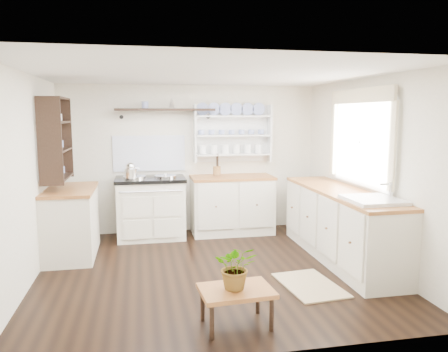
# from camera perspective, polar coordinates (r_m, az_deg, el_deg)

# --- Properties ---
(floor) EXTENTS (4.00, 3.80, 0.01)m
(floor) POSITION_cam_1_polar(r_m,az_deg,el_deg) (5.34, -1.73, -12.21)
(floor) COLOR black
(floor) RESTS_ON ground
(wall_back) EXTENTS (4.00, 0.02, 2.30)m
(wall_back) POSITION_cam_1_polar(r_m,az_deg,el_deg) (6.93, -4.31, 2.24)
(wall_back) COLOR beige
(wall_back) RESTS_ON ground
(wall_right) EXTENTS (0.02, 3.80, 2.30)m
(wall_right) POSITION_cam_1_polar(r_m,az_deg,el_deg) (5.73, 18.38, 0.63)
(wall_right) COLOR beige
(wall_right) RESTS_ON ground
(wall_left) EXTENTS (0.02, 3.80, 2.30)m
(wall_left) POSITION_cam_1_polar(r_m,az_deg,el_deg) (5.14, -24.39, -0.49)
(wall_left) COLOR beige
(wall_left) RESTS_ON ground
(ceiling) EXTENTS (4.00, 3.80, 0.01)m
(ceiling) POSITION_cam_1_polar(r_m,az_deg,el_deg) (5.03, -1.84, 13.19)
(ceiling) COLOR white
(ceiling) RESTS_ON wall_back
(window) EXTENTS (0.08, 1.55, 1.22)m
(window) POSITION_cam_1_polar(r_m,az_deg,el_deg) (5.80, 17.39, 4.88)
(window) COLOR white
(window) RESTS_ON wall_right
(aga_cooker) EXTENTS (1.03, 0.71, 0.95)m
(aga_cooker) POSITION_cam_1_polar(r_m,az_deg,el_deg) (6.66, -9.52, -4.03)
(aga_cooker) COLOR white
(aga_cooker) RESTS_ON floor
(back_cabinets) EXTENTS (1.27, 0.63, 0.90)m
(back_cabinets) POSITION_cam_1_polar(r_m,az_deg,el_deg) (6.84, 1.06, -3.67)
(back_cabinets) COLOR silver
(back_cabinets) RESTS_ON floor
(right_cabinets) EXTENTS (0.62, 2.43, 0.90)m
(right_cabinets) POSITION_cam_1_polar(r_m,az_deg,el_deg) (5.80, 14.99, -6.08)
(right_cabinets) COLOR silver
(right_cabinets) RESTS_ON floor
(belfast_sink) EXTENTS (0.55, 0.60, 0.45)m
(belfast_sink) POSITION_cam_1_polar(r_m,az_deg,el_deg) (5.08, 18.84, -4.30)
(belfast_sink) COLOR white
(belfast_sink) RESTS_ON right_cabinets
(left_cabinets) EXTENTS (0.62, 1.13, 0.90)m
(left_cabinets) POSITION_cam_1_polar(r_m,az_deg,el_deg) (6.07, -19.30, -5.62)
(left_cabinets) COLOR silver
(left_cabinets) RESTS_ON floor
(plate_rack) EXTENTS (1.20, 0.22, 0.90)m
(plate_rack) POSITION_cam_1_polar(r_m,az_deg,el_deg) (6.97, 1.03, 5.64)
(plate_rack) COLOR white
(plate_rack) RESTS_ON wall_back
(high_shelf) EXTENTS (1.50, 0.29, 0.16)m
(high_shelf) POSITION_cam_1_polar(r_m,az_deg,el_deg) (6.74, -7.68, 8.49)
(high_shelf) COLOR black
(high_shelf) RESTS_ON wall_back
(left_shelving) EXTENTS (0.28, 0.80, 1.05)m
(left_shelving) POSITION_cam_1_polar(r_m,az_deg,el_deg) (5.94, -21.13, 4.63)
(left_shelving) COLOR black
(left_shelving) RESTS_ON wall_left
(kettle) EXTENTS (0.18, 0.18, 0.22)m
(kettle) POSITION_cam_1_polar(r_m,az_deg,el_deg) (6.45, -12.10, 0.68)
(kettle) COLOR silver
(kettle) RESTS_ON aga_cooker
(utensil_crock) EXTENTS (0.12, 0.12, 0.14)m
(utensil_crock) POSITION_cam_1_polar(r_m,az_deg,el_deg) (6.79, -0.94, 0.68)
(utensil_crock) COLOR olive
(utensil_crock) RESTS_ON back_cabinets
(center_table) EXTENTS (0.66, 0.50, 0.34)m
(center_table) POSITION_cam_1_polar(r_m,az_deg,el_deg) (3.95, 1.61, -15.08)
(center_table) COLOR brown
(center_table) RESTS_ON floor
(potted_plant) EXTENTS (0.42, 0.39, 0.40)m
(potted_plant) POSITION_cam_1_polar(r_m,az_deg,el_deg) (3.86, 1.62, -11.73)
(potted_plant) COLOR #3F7233
(potted_plant) RESTS_ON center_table
(floor_rug) EXTENTS (0.64, 0.90, 0.02)m
(floor_rug) POSITION_cam_1_polar(r_m,az_deg,el_deg) (4.98, 11.14, -13.80)
(floor_rug) COLOR olive
(floor_rug) RESTS_ON floor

